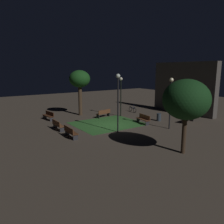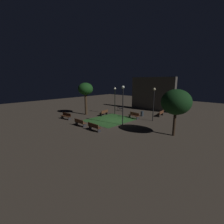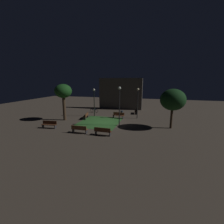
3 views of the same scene
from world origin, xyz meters
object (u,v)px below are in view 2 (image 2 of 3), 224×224
Objects in this scene: bench_front_right at (104,113)px; lamp_post_plaza_west at (123,99)px; lamp_post_near_wall at (154,99)px; bicycle at (120,109)px; tree_tall_center at (176,102)px; bench_lawn_edge at (80,122)px; tree_back_left at (85,90)px; bench_corner at (66,116)px; bench_back_row at (94,127)px; bench_front_left at (161,113)px; lamp_post_plaza_east at (115,96)px; trash_bin at (142,114)px; bench_path_side at (134,115)px.

lamp_post_plaza_west is (5.66, -2.16, 2.84)m from bench_front_right.
lamp_post_near_wall is 8.82m from bicycle.
tree_tall_center reaches higher than bicycle.
bicycle is at bearing 104.07° from bench_lawn_edge.
lamp_post_plaza_west is (8.30, -0.63, -0.76)m from tree_back_left.
bench_corner is 5.35m from tree_back_left.
bench_back_row is 7.13m from bench_corner.
bench_corner and bench_front_right have the same top height.
lamp_post_near_wall reaches higher than bench_front_right.
bench_front_left is 12.53m from tree_back_left.
bench_corner is 0.42× the size of lamp_post_plaza_east.
bench_front_right is at bearing -162.61° from lamp_post_near_wall.
lamp_post_plaza_east reaches higher than trash_bin.
bicycle is at bearing 170.43° from trash_bin.
bench_back_row is 0.98× the size of bench_front_left.
lamp_post_plaza_east is (0.59, 1.94, 2.54)m from bench_front_right.
bench_front_right is 8.20m from lamp_post_near_wall.
bench_front_left is 0.39× the size of tree_tall_center.
tree_back_left is 9.82m from trash_bin.
lamp_post_plaza_east reaches higher than bench_corner.
lamp_post_near_wall is at bearing -16.55° from bicycle.
lamp_post_near_wall is (7.41, 2.32, 2.63)m from bench_front_right.
tree_tall_center reaches higher than bench_back_row.
bench_front_left is (4.79, 11.89, 0.00)m from bench_lawn_edge.
bench_front_right is at bearing -159.57° from bench_path_side.
lamp_post_near_wall is (2.78, 0.59, 2.63)m from bench_path_side.
trash_bin is (7.37, 5.34, -3.69)m from tree_back_left.
bench_lawn_edge is 10.34m from lamp_post_near_wall.
lamp_post_near_wall is at bearing 38.76° from bench_corner.
bench_back_row is at bearing -146.98° from tree_tall_center.
bench_lawn_edge is 7.55m from tree_back_left.
trash_bin is at bearing 38.88° from bench_front_right.
lamp_post_near_wall is 4.82m from lamp_post_plaza_west.
bench_corner is 9.06m from lamp_post_plaza_west.
bench_back_row is 9.25m from lamp_post_near_wall.
bench_back_row is at bearing -5.55° from bench_corner.
tree_back_left is 4.87m from lamp_post_plaza_east.
bench_front_left is at bearing 30.99° from lamp_post_plaza_east.
bench_back_row is 0.98× the size of bench_corner.
lamp_post_plaza_east is 5.60× the size of trash_bin.
bench_path_side is 1.12× the size of bicycle.
lamp_post_plaza_west is at bearing 48.39° from bench_lawn_edge.
tree_back_left is at bearing -108.03° from bicycle.
bench_lawn_edge and bench_front_left have the same top height.
trash_bin is at bearing 35.95° from tree_back_left.
bench_corner is at bearing -141.24° from lamp_post_near_wall.
bench_back_row is 0.41× the size of lamp_post_plaza_east.
bench_back_row is 0.38× the size of tree_tall_center.
lamp_post_plaza_west reaches higher than bench_path_side.
lamp_post_near_wall is at bearing 3.18° from lamp_post_plaza_east.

